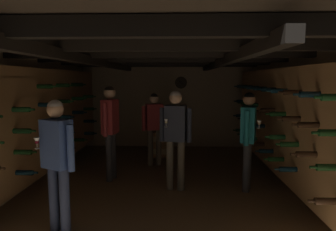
% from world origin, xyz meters
% --- Properties ---
extents(ground_plane, '(8.40, 8.40, 0.00)m').
position_xyz_m(ground_plane, '(0.00, 0.00, 0.00)').
color(ground_plane, '#8C7051').
extents(room_shell, '(4.72, 6.52, 2.41)m').
position_xyz_m(room_shell, '(0.00, 0.27, 1.43)').
color(room_shell, tan).
rests_on(room_shell, ground_plane).
extents(wine_crate_stack, '(0.52, 0.35, 0.60)m').
position_xyz_m(wine_crate_stack, '(-0.13, 2.11, 0.30)').
color(wine_crate_stack, '#A37547').
rests_on(wine_crate_stack, ground_plane).
extents(display_bottle, '(0.08, 0.08, 0.35)m').
position_xyz_m(display_bottle, '(-0.20, 2.11, 0.74)').
color(display_bottle, black).
rests_on(display_bottle, wine_crate_stack).
extents(person_host_center, '(0.53, 0.33, 1.68)m').
position_xyz_m(person_host_center, '(0.27, -0.15, 1.02)').
color(person_host_center, '#4C473D').
rests_on(person_host_center, ground_plane).
extents(person_guest_rear_center, '(0.52, 0.40, 1.57)m').
position_xyz_m(person_guest_rear_center, '(-0.20, 1.32, 0.94)').
color(person_guest_rear_center, '#4C473D').
rests_on(person_guest_rear_center, ground_plane).
extents(person_guest_mid_right, '(0.32, 0.52, 1.65)m').
position_xyz_m(person_guest_mid_right, '(1.48, -0.11, 1.00)').
color(person_guest_mid_right, '#2D2D33').
rests_on(person_guest_mid_right, ground_plane).
extents(person_guest_near_left, '(0.49, 0.35, 1.63)m').
position_xyz_m(person_guest_near_left, '(-1.13, -1.64, 0.98)').
color(person_guest_near_left, '#232D4C').
rests_on(person_guest_near_left, ground_plane).
extents(person_guest_mid_left, '(0.33, 0.53, 1.75)m').
position_xyz_m(person_guest_mid_left, '(-0.93, 0.34, 1.07)').
color(person_guest_mid_left, '#2D2D33').
rests_on(person_guest_mid_left, ground_plane).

